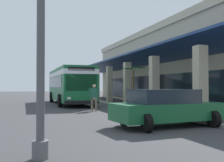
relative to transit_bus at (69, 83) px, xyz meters
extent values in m
plane|color=#38383A|center=(-2.49, 8.43, -1.85)|extent=(120.00, 120.00, 0.00)
cube|color=#9E998E|center=(0.24, 3.48, -1.79)|extent=(36.84, 0.50, 0.12)
cube|color=#B2A88E|center=(0.24, 13.18, 1.45)|extent=(30.70, 11.48, 6.61)
cube|color=#C0B59A|center=(0.24, 13.18, 5.06)|extent=(31.00, 11.78, 0.60)
cube|color=#B2A88E|center=(-12.55, 4.52, -0.03)|extent=(0.55, 0.55, 3.64)
cube|color=#B2A88E|center=(-7.44, 4.52, -0.03)|extent=(0.55, 0.55, 3.64)
cube|color=#B2A88E|center=(-2.32, 4.52, -0.03)|extent=(0.55, 0.55, 3.64)
cube|color=#B2A88E|center=(2.80, 4.52, -0.03)|extent=(0.55, 0.55, 3.64)
cube|color=#B2A88E|center=(7.91, 4.52, -0.03)|extent=(0.55, 0.55, 3.64)
cube|color=#B2A88E|center=(13.03, 4.52, -0.03)|extent=(0.55, 0.55, 3.64)
cube|color=navy|center=(0.24, 5.84, 2.13)|extent=(30.70, 3.16, 0.82)
cube|color=#19232D|center=(0.24, 7.48, -0.45)|extent=(25.79, 0.08, 2.40)
cube|color=#196638|center=(0.05, 0.00, -0.13)|extent=(11.00, 2.55, 2.75)
cube|color=white|center=(0.05, 0.00, 0.80)|extent=(11.02, 2.57, 0.36)
cube|color=#19232D|center=(-0.25, 0.00, 0.10)|extent=(9.24, 2.58, 0.90)
cube|color=#19232D|center=(5.52, 0.00, 0.00)|extent=(0.06, 2.24, 1.20)
cube|color=black|center=(5.53, 0.00, 0.97)|extent=(0.06, 1.94, 0.28)
cube|color=black|center=(5.65, 0.00, -1.40)|extent=(0.20, 2.45, 0.24)
cube|color=silver|center=(5.57, 0.89, -1.10)|extent=(0.06, 0.24, 0.16)
cube|color=silver|center=(5.57, -0.89, -1.10)|extent=(0.06, 0.24, 0.16)
cube|color=silver|center=(-1.45, 0.00, 1.37)|extent=(2.40, 1.79, 0.24)
cylinder|color=black|center=(3.68, 1.27, -1.35)|extent=(1.00, 0.30, 1.00)
cylinder|color=black|center=(3.68, -1.28, -1.35)|extent=(1.00, 0.30, 1.00)
cylinder|color=black|center=(-3.03, 1.28, -1.35)|extent=(1.00, 0.30, 1.00)
cylinder|color=black|center=(-3.03, -1.27, -1.35)|extent=(1.00, 0.30, 1.00)
cube|color=#195933|center=(15.11, 1.51, -1.25)|extent=(2.23, 4.56, 0.66)
cube|color=#19232D|center=(15.13, 1.32, -0.65)|extent=(1.82, 2.61, 0.54)
cylinder|color=black|center=(14.06, 2.91, -1.53)|extent=(0.64, 0.22, 0.64)
cylinder|color=black|center=(15.86, 3.09, -1.53)|extent=(0.64, 0.22, 0.64)
cylinder|color=black|center=(14.36, -0.06, -1.53)|extent=(0.64, 0.22, 0.64)
cylinder|color=black|center=(16.15, 0.11, -1.53)|extent=(0.64, 0.22, 0.64)
cylinder|color=#726651|center=(7.22, 0.36, -1.43)|extent=(0.16, 0.16, 0.84)
cylinder|color=#726651|center=(7.57, 0.54, -1.43)|extent=(0.16, 0.16, 0.84)
cube|color=#26664C|center=(7.40, 0.45, -0.70)|extent=(0.23, 0.50, 0.63)
sphere|color=tan|center=(7.40, 0.45, -0.27)|extent=(0.23, 0.23, 0.23)
cylinder|color=#26664C|center=(7.35, 0.15, -0.67)|extent=(0.09, 0.09, 0.57)
cylinder|color=#26664C|center=(7.44, 0.74, -0.67)|extent=(0.09, 0.09, 0.57)
cube|color=#4C4742|center=(4.17, 4.50, -1.57)|extent=(0.87, 0.87, 0.56)
cylinder|color=#332319|center=(4.17, 4.50, -1.29)|extent=(0.74, 0.74, 0.02)
cylinder|color=brown|center=(4.17, 4.50, -0.13)|extent=(0.16, 0.16, 2.32)
ellipsoid|color=#286B33|center=(4.64, 4.44, 1.10)|extent=(0.96, 0.33, 0.18)
ellipsoid|color=#286B33|center=(4.17, 5.04, 1.25)|extent=(0.22, 1.07, 0.18)
ellipsoid|color=#286B33|center=(3.79, 4.44, 1.17)|extent=(0.80, 0.33, 0.16)
ellipsoid|color=#286B33|center=(4.26, 4.05, 1.15)|extent=(0.38, 0.94, 0.14)
cylinder|color=#59595B|center=(18.56, -3.57, -1.65)|extent=(0.36, 0.36, 0.40)
camera|label=1|loc=(24.80, -3.93, -0.26)|focal=44.16mm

